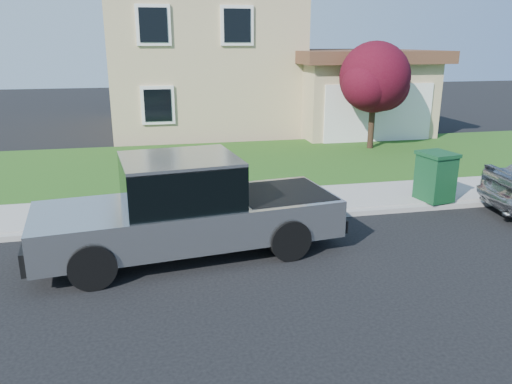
# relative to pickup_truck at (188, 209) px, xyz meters

# --- Properties ---
(ground) EXTENTS (80.00, 80.00, 0.00)m
(ground) POSITION_rel_pickup_truck_xyz_m (1.90, -1.49, -0.91)
(ground) COLOR black
(ground) RESTS_ON ground
(curb) EXTENTS (40.00, 0.20, 0.12)m
(curb) POSITION_rel_pickup_truck_xyz_m (2.90, 1.41, -0.85)
(curb) COLOR gray
(curb) RESTS_ON ground
(sidewalk) EXTENTS (40.00, 2.00, 0.15)m
(sidewalk) POSITION_rel_pickup_truck_xyz_m (2.90, 2.51, -0.83)
(sidewalk) COLOR gray
(sidewalk) RESTS_ON ground
(lawn) EXTENTS (40.00, 7.00, 0.10)m
(lawn) POSITION_rel_pickup_truck_xyz_m (2.90, 7.01, -0.86)
(lawn) COLOR #214814
(lawn) RESTS_ON ground
(house) EXTENTS (14.00, 11.30, 6.85)m
(house) POSITION_rel_pickup_truck_xyz_m (3.22, 14.90, 2.26)
(house) COLOR tan
(house) RESTS_ON ground
(pickup_truck) EXTENTS (6.11, 2.72, 1.94)m
(pickup_truck) POSITION_rel_pickup_truck_xyz_m (0.00, 0.00, 0.00)
(pickup_truck) COLOR black
(pickup_truck) RESTS_ON ground
(woman) EXTENTS (0.63, 0.49, 1.68)m
(woman) POSITION_rel_pickup_truck_xyz_m (0.42, 1.31, -0.11)
(woman) COLOR #C1746A
(woman) RESTS_ON ground
(ornamental_tree) EXTENTS (2.87, 2.59, 3.95)m
(ornamental_tree) POSITION_rel_pickup_truck_xyz_m (7.60, 8.29, 1.72)
(ornamental_tree) COLOR black
(ornamental_tree) RESTS_ON lawn
(trash_bin) EXTENTS (0.89, 0.99, 1.23)m
(trash_bin) POSITION_rel_pickup_truck_xyz_m (6.31, 1.70, -0.13)
(trash_bin) COLOR #103B1D
(trash_bin) RESTS_ON sidewalk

